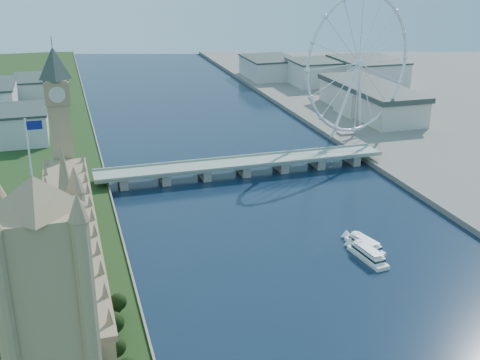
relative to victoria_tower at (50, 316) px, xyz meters
name	(u,v)px	position (x,y,z in m)	size (l,w,h in m)	color
victoria_tower	(50,316)	(0.00, 0.00, 0.00)	(28.16, 28.16, 112.00)	tan
parliament_range	(72,250)	(7.00, 115.00, -36.01)	(24.00, 200.00, 70.00)	tan
big_ben	(58,105)	(7.00, 223.00, 12.08)	(20.02, 20.02, 110.00)	tan
westminster_bridge	(243,165)	(135.00, 245.00, -47.86)	(220.00, 22.00, 9.50)	gray
london_eye	(359,64)	(254.98, 300.08, 13.03)	(113.60, 39.12, 124.30)	silver
county_hall	(369,115)	(310.00, 375.00, -54.49)	(54.00, 144.00, 35.00)	beige
city_skyline	(210,82)	(174.22, 505.08, -37.53)	(505.00, 280.00, 32.00)	beige
tour_boat_near	(368,259)	(160.19, 95.63, -54.49)	(8.23, 32.07, 7.11)	white
tour_boat_far	(364,248)	(164.74, 107.84, -54.49)	(7.61, 29.77, 6.58)	white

